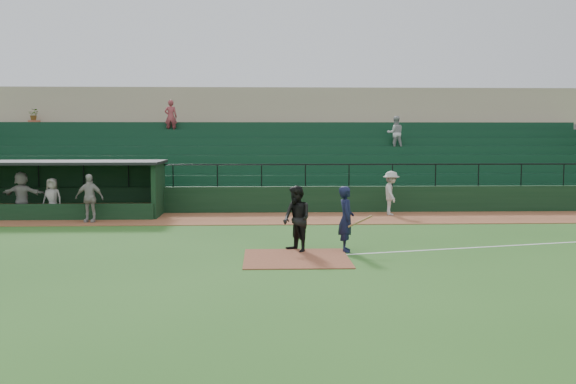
{
  "coord_description": "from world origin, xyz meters",
  "views": [
    {
      "loc": [
        -0.97,
        -19.4,
        3.54
      ],
      "look_at": [
        0.0,
        5.0,
        1.4
      ],
      "focal_mm": 40.68,
      "sensor_mm": 36.0,
      "label": 1
    }
  ],
  "objects": [
    {
      "name": "batter_at_plate",
      "position": [
        1.58,
        0.14,
        1.0
      ],
      "size": [
        1.06,
        0.76,
        2.0
      ],
      "color": "black",
      "rests_on": "ground"
    },
    {
      "name": "dugout_player_a",
      "position": [
        -7.95,
        7.06,
        1.0
      ],
      "size": [
        1.19,
        0.59,
        1.95
      ],
      "primitive_type": "imported",
      "rotation": [
        0.0,
        0.0,
        -0.1
      ],
      "color": "#A09A95",
      "rests_on": "warning_track"
    },
    {
      "name": "dugout",
      "position": [
        -9.75,
        9.56,
        1.33
      ],
      "size": [
        8.9,
        3.2,
        2.42
      ],
      "color": "black",
      "rests_on": "ground"
    },
    {
      "name": "runner",
      "position": [
        4.68,
        8.85,
        1.0
      ],
      "size": [
        0.79,
        1.29,
        1.94
      ],
      "primitive_type": "imported",
      "rotation": [
        0.0,
        0.0,
        1.52
      ],
      "color": "#ADA8A2",
      "rests_on": "warning_track"
    },
    {
      "name": "home_plate_dirt",
      "position": [
        0.0,
        -1.0,
        0.01
      ],
      "size": [
        3.0,
        3.0,
        0.03
      ],
      "primitive_type": "cube",
      "color": "brown",
      "rests_on": "ground"
    },
    {
      "name": "stadium_structure",
      "position": [
        -0.0,
        16.46,
        2.3
      ],
      "size": [
        38.0,
        13.08,
        6.4
      ],
      "color": "black",
      "rests_on": "ground"
    },
    {
      "name": "dugout_player_b",
      "position": [
        -9.78,
        8.19,
        0.89
      ],
      "size": [
        0.93,
        0.69,
        1.72
      ],
      "primitive_type": "imported",
      "rotation": [
        0.0,
        0.0,
        -0.19
      ],
      "color": "#9E9994",
      "rests_on": "warning_track"
    },
    {
      "name": "umpire",
      "position": [
        0.07,
        0.12,
        1.01
      ],
      "size": [
        1.16,
        1.23,
        2.01
      ],
      "primitive_type": "imported",
      "rotation": [
        0.0,
        0.0,
        -1.03
      ],
      "color": "black",
      "rests_on": "ground"
    },
    {
      "name": "ground",
      "position": [
        0.0,
        0.0,
        0.0
      ],
      "size": [
        90.0,
        90.0,
        0.0
      ],
      "primitive_type": "plane",
      "color": "#26541B",
      "rests_on": "ground"
    },
    {
      "name": "warning_track",
      "position": [
        0.0,
        8.0,
        0.01
      ],
      "size": [
        40.0,
        4.0,
        0.03
      ],
      "primitive_type": "cube",
      "color": "brown",
      "rests_on": "ground"
    },
    {
      "name": "dugout_player_c",
      "position": [
        -11.09,
        8.34,
        1.02
      ],
      "size": [
        1.89,
        0.78,
        1.98
      ],
      "primitive_type": "imported",
      "rotation": [
        0.0,
        0.0,
        3.03
      ],
      "color": "gray",
      "rests_on": "warning_track"
    },
    {
      "name": "foul_line",
      "position": [
        8.0,
        1.2,
        0.01
      ],
      "size": [
        17.49,
        4.44,
        0.01
      ],
      "primitive_type": "cube",
      "rotation": [
        0.0,
        0.0,
        0.24
      ],
      "color": "white",
      "rests_on": "ground"
    }
  ]
}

